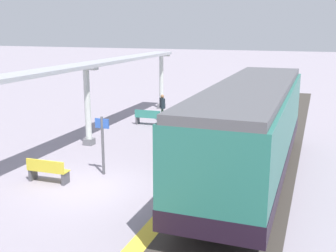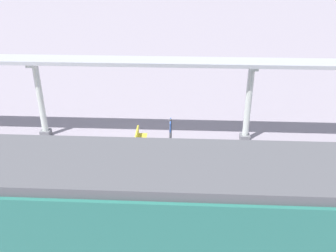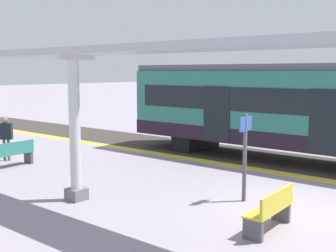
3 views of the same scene
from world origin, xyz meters
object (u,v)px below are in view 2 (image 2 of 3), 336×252
at_px(train_near_carriage, 213,219).
at_px(canopy_pillar_second, 248,104).
at_px(platform_info_sign, 170,139).
at_px(bench_mid_platform, 139,141).
at_px(canopy_pillar_third, 40,100).

height_order(train_near_carriage, canopy_pillar_second, canopy_pillar_second).
bearing_deg(train_near_carriage, platform_info_sign, 14.27).
distance_m(canopy_pillar_second, bench_mid_platform, 5.08).
bearing_deg(train_near_carriage, canopy_pillar_third, 43.49).
bearing_deg(canopy_pillar_third, train_near_carriage, -136.51).
relative_size(train_near_carriage, canopy_pillar_second, 3.31).
bearing_deg(canopy_pillar_third, bench_mid_platform, -103.80).
relative_size(train_near_carriage, platform_info_sign, 5.44).
xyz_separation_m(train_near_carriage, canopy_pillar_third, (7.75, 7.35, 0.01)).
distance_m(bench_mid_platform, platform_info_sign, 2.21).
xyz_separation_m(bench_mid_platform, platform_info_sign, (-1.45, -1.42, 0.89)).
bearing_deg(train_near_carriage, canopy_pillar_second, -14.58).
bearing_deg(canopy_pillar_second, canopy_pillar_third, 90.00).
relative_size(canopy_pillar_second, bench_mid_platform, 2.39).
xyz_separation_m(train_near_carriage, canopy_pillar_second, (7.75, -2.02, 0.01)).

